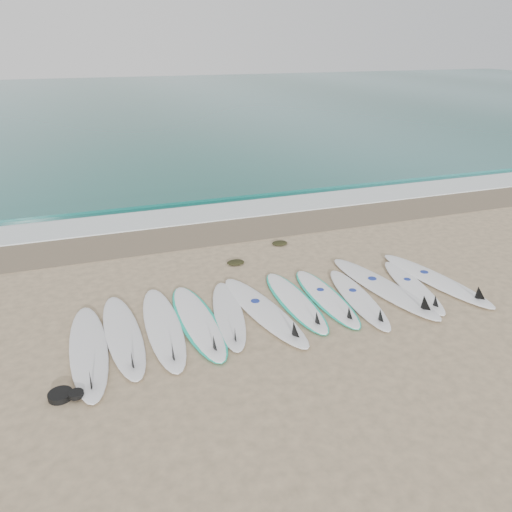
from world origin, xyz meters
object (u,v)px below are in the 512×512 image
object	(u,v)px
surfboard_0	(88,351)
surfboard_11	(438,280)
surfboard_6	(296,301)
leash_coil	(64,395)

from	to	relation	value
surfboard_0	surfboard_11	xyz separation A→B (m)	(6.51, 0.23, 0.00)
surfboard_6	surfboard_11	size ratio (longest dim) A/B	0.87
surfboard_0	leash_coil	xyz separation A→B (m)	(-0.35, -0.93, -0.01)
surfboard_0	surfboard_6	bearing A→B (deg)	6.04
surfboard_11	leash_coil	xyz separation A→B (m)	(-6.86, -1.16, -0.01)
surfboard_6	leash_coil	size ratio (longest dim) A/B	5.27
surfboard_0	surfboard_6	xyz separation A→B (m)	(3.57, 0.39, -0.01)
surfboard_6	surfboard_11	bearing A→B (deg)	-3.43
surfboard_11	leash_coil	bearing A→B (deg)	179.84
surfboard_0	surfboard_6	world-z (taller)	surfboard_0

